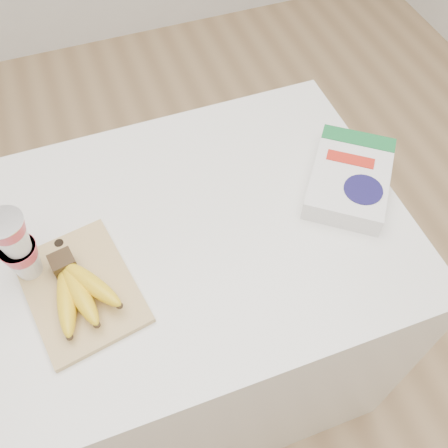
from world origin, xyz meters
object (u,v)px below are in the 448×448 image
(table, at_px, (176,317))
(cereal_box, at_px, (350,178))
(yogurt_stack, at_px, (16,246))
(bananas, at_px, (78,290))
(cutting_board, at_px, (81,289))

(table, relative_size, cereal_box, 3.56)
(table, relative_size, yogurt_stack, 6.25)
(table, height_order, bananas, bananas)
(cereal_box, bearing_deg, table, -143.94)
(cutting_board, bearing_deg, cereal_box, -4.95)
(table, xyz_separation_m, bananas, (-0.19, -0.09, 0.45))
(table, height_order, yogurt_stack, yogurt_stack)
(cutting_board, relative_size, bananas, 1.42)
(cutting_board, distance_m, yogurt_stack, 0.15)
(table, xyz_separation_m, cereal_box, (0.46, -0.01, 0.44))
(table, height_order, cutting_board, cutting_board)
(table, xyz_separation_m, cutting_board, (-0.19, -0.07, 0.42))
(cutting_board, bearing_deg, table, 9.74)
(bananas, height_order, cereal_box, bananas)
(cutting_board, distance_m, bananas, 0.04)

